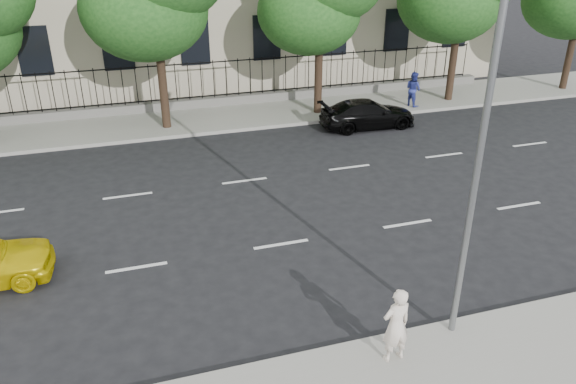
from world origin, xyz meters
name	(u,v)px	position (x,y,z in m)	size (l,w,h in m)	color
ground	(310,295)	(0.00, 0.00, 0.00)	(120.00, 120.00, 0.00)	black
far_sidewalk	(209,118)	(0.00, 14.00, 0.07)	(60.00, 4.00, 0.15)	gray
lane_markings	(261,209)	(0.00, 4.75, 0.01)	(49.60, 4.62, 0.01)	silver
iron_fence	(202,96)	(0.00, 15.70, 0.65)	(30.00, 0.50, 2.20)	slate
street_light	(470,104)	(2.50, -1.77, 5.15)	(0.25, 3.32, 8.05)	slate
black_sedan	(368,114)	(6.51, 10.92, 0.62)	(1.73, 4.26, 1.24)	black
woman_near	(396,325)	(0.84, -2.74, 1.00)	(0.62, 0.41, 1.71)	#F3E1D0
pedestrian_far	(413,89)	(9.72, 12.79, 0.98)	(0.80, 0.63, 1.65)	navy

